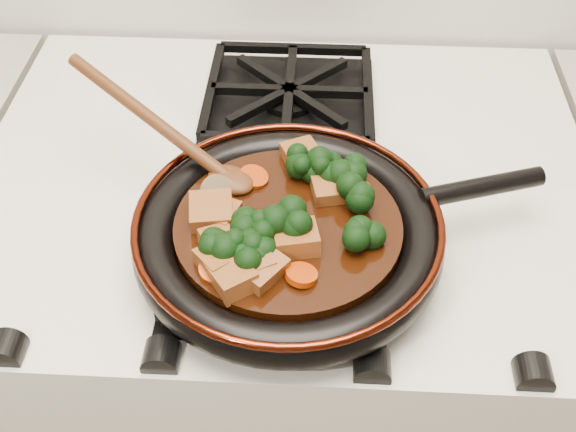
{
  "coord_description": "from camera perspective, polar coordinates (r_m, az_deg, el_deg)",
  "views": [
    {
      "loc": [
        0.04,
        1.03,
        1.48
      ],
      "look_at": [
        0.01,
        1.54,
        0.97
      ],
      "focal_mm": 45.0,
      "sensor_mm": 36.0,
      "label": 1
    }
  ],
  "objects": [
    {
      "name": "stove",
      "position": [
        1.23,
        -0.27,
        -12.46
      ],
      "size": [
        0.76,
        0.6,
        0.9
      ],
      "primitive_type": "cube",
      "color": "silver",
      "rests_on": "ground"
    },
    {
      "name": "burner_grate_front",
      "position": [
        0.78,
        -0.98,
        -2.54
      ],
      "size": [
        0.23,
        0.23,
        0.03
      ],
      "primitive_type": null,
      "color": "black",
      "rests_on": "stove"
    },
    {
      "name": "burner_grate_back",
      "position": [
        0.99,
        0.1,
        9.48
      ],
      "size": [
        0.23,
        0.23,
        0.03
      ],
      "primitive_type": null,
      "color": "black",
      "rests_on": "stove"
    },
    {
      "name": "skillet",
      "position": [
        0.75,
        0.17,
        -1.38
      ],
      "size": [
        0.44,
        0.32,
        0.05
      ],
      "rotation": [
        0.0,
        0.0,
        0.32
      ],
      "color": "black",
      "rests_on": "burner_grate_front"
    },
    {
      "name": "braising_sauce",
      "position": [
        0.74,
        -0.0,
        -1.15
      ],
      "size": [
        0.23,
        0.23,
        0.02
      ],
      "primitive_type": "cylinder",
      "color": "black",
      "rests_on": "skillet"
    },
    {
      "name": "tofu_cube_0",
      "position": [
        0.76,
        3.29,
        2.08
      ],
      "size": [
        0.04,
        0.04,
        0.02
      ],
      "primitive_type": "cube",
      "rotation": [
        0.04,
        -0.0,
        0.21
      ],
      "color": "brown",
      "rests_on": "braising_sauce"
    },
    {
      "name": "tofu_cube_1",
      "position": [
        0.7,
        -5.36,
        -3.44
      ],
      "size": [
        0.06,
        0.06,
        0.03
      ],
      "primitive_type": "cube",
      "rotation": [
        -0.09,
        0.02,
        0.71
      ],
      "color": "brown",
      "rests_on": "braising_sauce"
    },
    {
      "name": "tofu_cube_2",
      "position": [
        0.8,
        1.08,
        4.73
      ],
      "size": [
        0.05,
        0.05,
        0.03
      ],
      "primitive_type": "cube",
      "rotation": [
        -0.04,
        0.1,
        1.97
      ],
      "color": "brown",
      "rests_on": "braising_sauce"
    },
    {
      "name": "tofu_cube_3",
      "position": [
        0.71,
        -5.49,
        -2.11
      ],
      "size": [
        0.05,
        0.05,
        0.02
      ],
      "primitive_type": "cube",
      "rotation": [
        0.07,
        0.08,
        2.07
      ],
      "color": "brown",
      "rests_on": "braising_sauce"
    },
    {
      "name": "tofu_cube_4",
      "position": [
        0.69,
        -3.1,
        -3.56
      ],
      "size": [
        0.06,
        0.06,
        0.03
      ],
      "primitive_type": "cube",
      "rotation": [
        -0.04,
        -0.07,
        2.05
      ],
      "color": "brown",
      "rests_on": "braising_sauce"
    },
    {
      "name": "tofu_cube_5",
      "position": [
        0.74,
        -6.07,
        0.28
      ],
      "size": [
        0.05,
        0.05,
        0.03
      ],
      "primitive_type": "cube",
      "rotation": [
        0.08,
        -0.01,
        0.15
      ],
      "color": "brown",
      "rests_on": "braising_sauce"
    },
    {
      "name": "tofu_cube_6",
      "position": [
        0.74,
        -5.39,
        0.13
      ],
      "size": [
        0.05,
        0.05,
        0.02
      ],
      "primitive_type": "cube",
      "rotation": [
        -0.05,
        0.01,
        2.75
      ],
      "color": "brown",
      "rests_on": "braising_sauce"
    },
    {
      "name": "tofu_cube_7",
      "position": [
        0.71,
        0.64,
        -1.82
      ],
      "size": [
        0.05,
        0.05,
        0.03
      ],
      "primitive_type": "cube",
      "rotation": [
        -0.02,
        0.11,
        1.76
      ],
      "color": "brown",
      "rests_on": "braising_sauce"
    },
    {
      "name": "tofu_cube_8",
      "position": [
        0.68,
        -4.43,
        -4.84
      ],
      "size": [
        0.06,
        0.06,
        0.03
      ],
      "primitive_type": "cube",
      "rotation": [
        -0.03,
        0.07,
        2.17
      ],
      "color": "brown",
      "rests_on": "braising_sauce"
    },
    {
      "name": "tofu_cube_9",
      "position": [
        0.69,
        -2.25,
        -4.18
      ],
      "size": [
        0.06,
        0.06,
        0.03
      ],
      "primitive_type": "cube",
      "rotation": [
        -0.03,
        -0.08,
        2.48
      ],
      "color": "brown",
      "rests_on": "braising_sauce"
    },
    {
      "name": "broccoli_floret_0",
      "position": [
        0.79,
        1.58,
        4.06
      ],
      "size": [
        0.09,
        0.09,
        0.07
      ],
      "primitive_type": null,
      "rotation": [
        0.17,
        0.09,
        0.83
      ],
      "color": "black",
      "rests_on": "braising_sauce"
    },
    {
      "name": "broccoli_floret_1",
      "position": [
        0.69,
        -3.34,
        -3.07
      ],
      "size": [
        0.09,
        0.08,
        0.07
      ],
      "primitive_type": null,
      "rotation": [
        -0.22,
        0.18,
        1.92
      ],
      "color": "black",
      "rests_on": "braising_sauce"
    },
    {
      "name": "broccoli_floret_2",
      "position": [
        0.72,
        -0.07,
        -0.78
      ],
      "size": [
        0.07,
        0.07,
        0.06
      ],
      "primitive_type": null,
      "rotation": [
        -0.02,
        -0.14,
        3.05
      ],
      "color": "black",
      "rests_on": "braising_sauce"
    },
    {
      "name": "broccoli_floret_3",
      "position": [
        0.78,
        4.37,
        3.05
      ],
      "size": [
        0.08,
        0.08,
        0.05
      ],
      "primitive_type": null,
      "rotation": [
        0.02,
        -0.06,
        0.53
      ],
      "color": "black",
      "rests_on": "braising_sauce"
    },
    {
      "name": "broccoli_floret_4",
      "position": [
        0.69,
        -2.8,
        -3.52
      ],
      "size": [
        0.08,
        0.09,
        0.07
      ],
      "primitive_type": null,
      "rotation": [
        0.24,
        0.23,
        2.04
      ],
      "color": "black",
      "rests_on": "braising_sauce"
    },
    {
      "name": "broccoli_floret_5",
      "position": [
        0.78,
        2.57,
        3.53
      ],
      "size": [
        0.08,
        0.09,
        0.07
      ],
      "primitive_type": null,
      "rotation": [
        0.15,
        -0.25,
        1.12
      ],
      "color": "black",
      "rests_on": "braising_sauce"
    },
    {
      "name": "broccoli_floret_6",
      "position": [
        0.7,
        -5.86,
        -2.96
      ],
      "size": [
        0.07,
        0.07,
        0.05
      ],
      "primitive_type": null,
      "rotation": [
        0.08,
        0.02,
        3.01
      ],
      "color": "black",
      "rests_on": "braising_sauce"
    },
    {
      "name": "broccoli_floret_7",
      "position": [
        0.71,
        6.4,
        -1.76
      ],
      "size": [
        0.09,
        0.09,
        0.06
      ],
      "primitive_type": null,
      "rotation": [
        0.01,
        -0.24,
        0.59
      ],
      "color": "black",
      "rests_on": "braising_sauce"
    },
    {
      "name": "broccoli_floret_8",
      "position": [
        0.72,
        -2.28,
        -1.13
      ],
      "size": [
        0.08,
        0.08,
        0.06
      ],
      "primitive_type": null,
      "rotation": [
        0.12,
        -0.07,
        2.85
      ],
      "color": "black",
      "rests_on": "braising_sauce"
    },
    {
      "name": "broccoli_floret_9",
      "position": [
        0.75,
        5.42,
        1.7
      ],
      "size": [
        0.08,
        0.08,
        0.07
      ],
      "primitive_type": null,
      "rotation": [
        0.11,
        -0.07,
        2.07
      ],
      "color": "black",
      "rests_on": "braising_sauce"
    },
    {
      "name": "carrot_coin_0",
      "position": [
        0.78,
        -2.73,
        3.08
      ],
      "size": [
        0.03,
        0.03,
        0.02
      ],
      "primitive_type": "cylinder",
      "rotation": [
        0.09,
        0.26,
        0.0
      ],
      "color": "#A93004",
      "rests_on": "braising_sauce"
    },
    {
      "name": "carrot_coin_1",
      "position": [
        0.69,
        -5.92,
        -4.26
      ],
      "size": [
        0.03,
        0.03,
        0.02
      ],
      "primitive_type": "cylinder",
      "rotation": [
        0.25,
        0.15,
        0.0
      ],
      "color": "#A93004",
      "rests_on": "braising_sauce"
    },
    {
      "name": "carrot_coin_2",
      "position": [
        0.68,
        1.06,
        -4.68
      ],
      "size": [
        0.03,
        0.03,
        0.02
      ],
      "primitive_type": "cylinder",
      "rotation": [
        -0.14,
        0.13,
        0.0
      ],
      "color": "#A93004",
      "rests_on": "braising_sauce"
    },
    {
      "name": "carrot_coin_3",
      "position": [
        0.72,
        -3.67,
        -1.54
      ],
      "size": [
        0.03,
        0.03,
        0.01
      ],
      "primitive_type": "cylinder",
      "rotation": [
        -0.11,
        0.19,
        0.0
      ],
      "color": "#A93004",
      "rests_on": "braising_sauce"
    },
    {
      "name": "carrot_coin_4",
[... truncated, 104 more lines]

